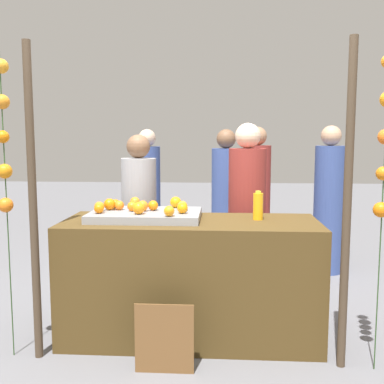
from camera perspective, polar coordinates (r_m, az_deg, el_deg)
name	(u,v)px	position (r m, az deg, el deg)	size (l,w,h in m)	color
ground_plane	(191,335)	(3.76, -0.15, -17.42)	(24.00, 24.00, 0.00)	slate
stall_counter	(191,279)	(3.59, -0.16, -10.76)	(1.94, 0.75, 0.92)	#4C3819
orange_tray	(146,215)	(3.56, -5.79, -2.88)	(0.84, 0.54, 0.06)	gray
orange_0	(99,208)	(3.50, -11.50, -2.03)	(0.07, 0.07, 0.07)	orange
orange_1	(132,206)	(3.57, -7.46, -1.79)	(0.08, 0.08, 0.08)	orange
orange_2	(135,202)	(3.78, -7.12, -1.24)	(0.08, 0.08, 0.08)	orange
orange_3	(110,204)	(3.65, -10.23, -1.51)	(0.09, 0.09, 0.09)	orange
orange_4	(139,208)	(3.42, -6.65, -2.01)	(0.09, 0.09, 0.09)	orange
orange_5	(176,202)	(3.71, -2.04, -1.28)	(0.09, 0.09, 0.09)	orange
orange_6	(182,206)	(3.54, -1.21, -1.76)	(0.08, 0.08, 0.08)	orange
orange_7	(119,205)	(3.64, -9.03, -1.65)	(0.07, 0.07, 0.07)	orange
orange_8	(169,211)	(3.31, -2.87, -2.39)	(0.08, 0.08, 0.08)	orange
orange_9	(99,207)	(3.59, -11.46, -1.79)	(0.08, 0.08, 0.08)	orange
orange_10	(115,204)	(3.73, -9.52, -1.45)	(0.07, 0.07, 0.07)	orange
orange_11	(182,208)	(3.43, -1.20, -2.03)	(0.08, 0.08, 0.08)	orange
orange_12	(153,205)	(3.58, -4.87, -1.68)	(0.08, 0.08, 0.08)	orange
orange_13	(143,206)	(3.55, -6.16, -1.74)	(0.08, 0.08, 0.08)	orange
juice_bottle	(258,206)	(3.54, 8.23, -1.75)	(0.08, 0.08, 0.22)	#FBAB17
chalkboard_sign	(164,339)	(3.15, -3.45, -17.83)	(0.39, 0.03, 0.48)	brown
vendor_left	(139,227)	(4.20, -6.56, -4.36)	(0.31, 0.31, 1.57)	#99999E
vendor_right	(247,223)	(4.17, 6.82, -3.79)	(0.33, 0.33, 1.67)	maroon
crowd_person_0	(148,197)	(6.00, -5.52, -0.62)	(0.33, 0.33, 1.64)	#384C8C
crowd_person_1	(257,200)	(5.68, 8.04, -0.97)	(0.33, 0.33, 1.67)	maroon
crowd_person_2	(226,205)	(5.34, 4.20, -1.59)	(0.33, 0.33, 1.63)	#384C8C
crowd_person_3	(329,205)	(5.42, 16.66, -1.55)	(0.34, 0.34, 1.67)	#384C8C
canopy_post_left	(33,204)	(3.30, -19.19, -1.48)	(0.06, 0.06, 2.18)	#473828
canopy_post_right	(347,208)	(3.15, 18.75, -1.84)	(0.06, 0.06, 2.18)	#473828
garland_strand_left	(3,141)	(3.35, -22.43, 5.91)	(0.11, 0.11, 2.11)	#2D4C23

